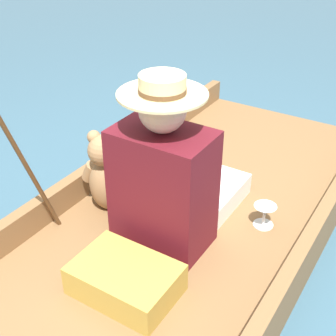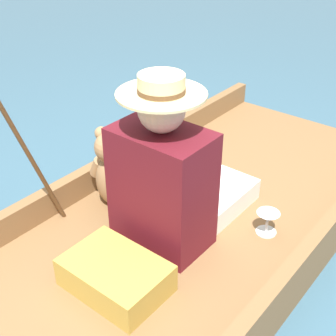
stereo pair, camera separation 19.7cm
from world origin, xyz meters
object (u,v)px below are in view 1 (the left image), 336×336
object	(u,v)px
wine_glass	(265,212)
walking_cane	(18,152)
teddy_bear	(106,174)
seated_person	(171,180)

from	to	relation	value
wine_glass	walking_cane	xyz separation A→B (m)	(-0.83, -0.66, 0.39)
teddy_bear	walking_cane	distance (m)	0.49
wine_glass	walking_cane	world-z (taller)	walking_cane
walking_cane	seated_person	bearing A→B (deg)	39.76
seated_person	walking_cane	bearing A→B (deg)	-144.77
seated_person	teddy_bear	xyz separation A→B (m)	(-0.36, -0.01, -0.09)
wine_glass	seated_person	bearing A→B (deg)	-143.00
seated_person	walking_cane	xyz separation A→B (m)	(-0.48, -0.40, 0.18)
teddy_bear	walking_cane	xyz separation A→B (m)	(-0.11, -0.39, 0.27)
seated_person	walking_cane	size ratio (longest dim) A/B	0.98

